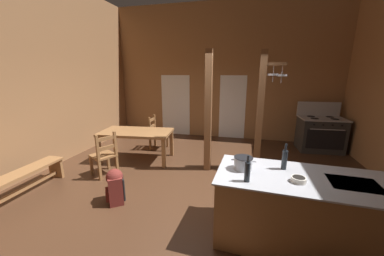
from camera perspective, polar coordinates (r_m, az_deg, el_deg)
name	(u,v)px	position (r m, az deg, el deg)	size (l,w,h in m)	color
ground_plane	(197,195)	(4.20, 1.38, -17.02)	(7.87, 8.22, 0.10)	#422819
wall_back	(223,73)	(7.33, 8.03, 14.00)	(7.87, 0.14, 4.24)	#93663F
wall_left	(19,73)	(5.60, -38.29, 11.17)	(0.14, 8.22, 4.24)	#93663F
glazed_door_back_left	(176,105)	(7.67, -4.27, 5.89)	(1.00, 0.01, 2.05)	white
glazed_panel_back_right	(232,107)	(7.31, 10.44, 5.29)	(0.84, 0.01, 2.05)	white
kitchen_island	(304,211)	(3.24, 27.05, -18.66)	(2.21, 1.08, 0.90)	olive
stove_range	(320,134)	(7.07, 30.34, -1.25)	(1.19, 0.88, 1.32)	#2C2C2C
support_post_with_pot_rack	(262,108)	(4.98, 17.66, 5.05)	(0.55, 0.23, 2.59)	brown
support_post_center	(208,113)	(4.69, 4.24, 3.96)	(0.14, 0.14, 2.59)	brown
dining_table	(136,134)	(5.56, -14.28, -1.65)	(1.78, 1.06, 0.74)	olive
ladderback_chair_near_window	(104,155)	(4.97, -21.82, -6.55)	(0.59, 0.59, 0.95)	brown
ladderback_chair_by_post	(157,133)	(6.32, -9.11, -1.37)	(0.46, 0.46, 0.95)	brown
bench_along_left_wall	(20,180)	(4.95, -38.11, -10.54)	(0.37, 1.60, 0.44)	olive
backpack	(115,185)	(3.97, -19.40, -13.81)	(0.39, 0.39, 0.60)	maroon
stockpot_on_counter	(243,163)	(2.95, 13.17, -8.88)	(0.31, 0.24, 0.17)	#A8AAB2
mixing_bowl_on_counter	(299,180)	(2.86, 25.97, -11.96)	(0.17, 0.17, 0.06)	silver
bottle_tall_on_counter	(284,159)	(3.10, 22.92, -7.48)	(0.07, 0.07, 0.34)	#1E2328
bottle_short_on_counter	(247,171)	(2.63, 14.20, -10.86)	(0.07, 0.07, 0.32)	#1E2328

